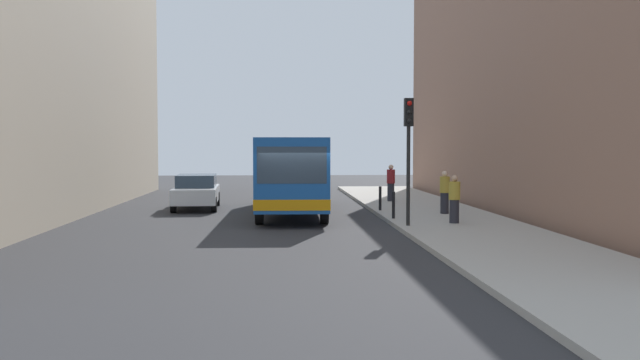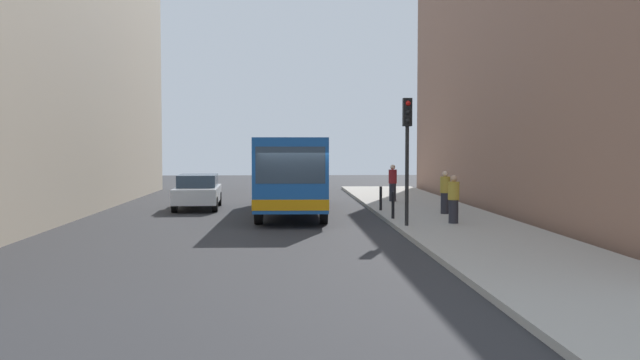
{
  "view_description": "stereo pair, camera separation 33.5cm",
  "coord_description": "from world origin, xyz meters",
  "px_view_note": "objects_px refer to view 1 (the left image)",
  "views": [
    {
      "loc": [
        -0.71,
        -22.89,
        2.73
      ],
      "look_at": [
        0.95,
        2.67,
        1.44
      ],
      "focal_mm": 38.33,
      "sensor_mm": 36.0,
      "label": 1
    },
    {
      "loc": [
        -0.38,
        -22.9,
        2.73
      ],
      "look_at": [
        0.95,
        2.67,
        1.44
      ],
      "focal_mm": 38.33,
      "sensor_mm": 36.0,
      "label": 2
    }
  ],
  "objects_px": {
    "traffic_light": "(409,137)",
    "pedestrian_near_signal": "(454,199)",
    "bollard_mid": "(380,198)",
    "bollard_near": "(393,205)",
    "bus": "(292,170)",
    "pedestrian_mid_sidewalk": "(445,192)",
    "car_beside_bus": "(196,191)",
    "pedestrian_far_sidewalk": "(391,183)"
  },
  "relations": [
    {
      "from": "traffic_light",
      "to": "bollard_mid",
      "type": "xyz_separation_m",
      "value": [
        -0.1,
        5.26,
        -2.38
      ]
    },
    {
      "from": "pedestrian_mid_sidewalk",
      "to": "pedestrian_far_sidewalk",
      "type": "distance_m",
      "value": 5.99
    },
    {
      "from": "bollard_mid",
      "to": "bollard_near",
      "type": "bearing_deg",
      "value": -90.0
    },
    {
      "from": "car_beside_bus",
      "to": "pedestrian_near_signal",
      "type": "distance_m",
      "value": 11.83
    },
    {
      "from": "bus",
      "to": "traffic_light",
      "type": "relative_size",
      "value": 2.7
    },
    {
      "from": "traffic_light",
      "to": "pedestrian_mid_sidewalk",
      "type": "height_order",
      "value": "traffic_light"
    },
    {
      "from": "traffic_light",
      "to": "bollard_mid",
      "type": "relative_size",
      "value": 4.32
    },
    {
      "from": "bollard_mid",
      "to": "car_beside_bus",
      "type": "bearing_deg",
      "value": 161.14
    },
    {
      "from": "pedestrian_near_signal",
      "to": "pedestrian_mid_sidewalk",
      "type": "xyz_separation_m",
      "value": [
        0.46,
        3.14,
        0.02
      ]
    },
    {
      "from": "pedestrian_mid_sidewalk",
      "to": "bollard_near",
      "type": "bearing_deg",
      "value": 18.37
    },
    {
      "from": "traffic_light",
      "to": "bollard_near",
      "type": "height_order",
      "value": "traffic_light"
    },
    {
      "from": "bus",
      "to": "pedestrian_far_sidewalk",
      "type": "bearing_deg",
      "value": -140.46
    },
    {
      "from": "bollard_near",
      "to": "traffic_light",
      "type": "bearing_deg",
      "value": -87.36
    },
    {
      "from": "bus",
      "to": "bollard_near",
      "type": "height_order",
      "value": "bus"
    },
    {
      "from": "bus",
      "to": "bollard_mid",
      "type": "relative_size",
      "value": 11.66
    },
    {
      "from": "car_beside_bus",
      "to": "traffic_light",
      "type": "height_order",
      "value": "traffic_light"
    },
    {
      "from": "bollard_near",
      "to": "pedestrian_mid_sidewalk",
      "type": "xyz_separation_m",
      "value": [
        2.24,
        1.58,
        0.33
      ]
    },
    {
      "from": "pedestrian_mid_sidewalk",
      "to": "pedestrian_near_signal",
      "type": "bearing_deg",
      "value": 64.85
    },
    {
      "from": "bus",
      "to": "pedestrian_near_signal",
      "type": "distance_m",
      "value": 7.56
    },
    {
      "from": "car_beside_bus",
      "to": "traffic_light",
      "type": "xyz_separation_m",
      "value": [
        7.68,
        -7.85,
        2.22
      ]
    },
    {
      "from": "traffic_light",
      "to": "pedestrian_near_signal",
      "type": "distance_m",
      "value": 2.73
    },
    {
      "from": "bus",
      "to": "traffic_light",
      "type": "xyz_separation_m",
      "value": [
        3.62,
        -5.94,
        1.28
      ]
    },
    {
      "from": "traffic_light",
      "to": "pedestrian_near_signal",
      "type": "relative_size",
      "value": 2.57
    },
    {
      "from": "car_beside_bus",
      "to": "bollard_mid",
      "type": "distance_m",
      "value": 8.01
    },
    {
      "from": "bus",
      "to": "pedestrian_near_signal",
      "type": "height_order",
      "value": "bus"
    },
    {
      "from": "bollard_mid",
      "to": "bus",
      "type": "bearing_deg",
      "value": 169.04
    },
    {
      "from": "bollard_mid",
      "to": "pedestrian_mid_sidewalk",
      "type": "bearing_deg",
      "value": -34.09
    },
    {
      "from": "bollard_mid",
      "to": "pedestrian_near_signal",
      "type": "relative_size",
      "value": 0.59
    },
    {
      "from": "car_beside_bus",
      "to": "bollard_near",
      "type": "bearing_deg",
      "value": 140.72
    },
    {
      "from": "bus",
      "to": "bollard_mid",
      "type": "xyz_separation_m",
      "value": [
        3.52,
        -0.68,
        -1.1
      ]
    },
    {
      "from": "traffic_light",
      "to": "car_beside_bus",
      "type": "bearing_deg",
      "value": 134.36
    },
    {
      "from": "pedestrian_near_signal",
      "to": "pedestrian_far_sidewalk",
      "type": "height_order",
      "value": "pedestrian_far_sidewalk"
    },
    {
      "from": "bus",
      "to": "pedestrian_mid_sidewalk",
      "type": "xyz_separation_m",
      "value": [
        5.75,
        -2.19,
        -0.77
      ]
    },
    {
      "from": "traffic_light",
      "to": "pedestrian_far_sidewalk",
      "type": "relative_size",
      "value": 2.42
    },
    {
      "from": "bus",
      "to": "bollard_near",
      "type": "relative_size",
      "value": 11.66
    },
    {
      "from": "car_beside_bus",
      "to": "pedestrian_mid_sidewalk",
      "type": "height_order",
      "value": "pedestrian_mid_sidewalk"
    },
    {
      "from": "bus",
      "to": "car_beside_bus",
      "type": "bearing_deg",
      "value": -23.87
    },
    {
      "from": "bus",
      "to": "pedestrian_mid_sidewalk",
      "type": "relative_size",
      "value": 6.8
    },
    {
      "from": "bollard_near",
      "to": "bollard_mid",
      "type": "bearing_deg",
      "value": 90.0
    },
    {
      "from": "bus",
      "to": "pedestrian_near_signal",
      "type": "xyz_separation_m",
      "value": [
        5.29,
        -5.34,
        -0.78
      ]
    },
    {
      "from": "traffic_light",
      "to": "pedestrian_far_sidewalk",
      "type": "height_order",
      "value": "traffic_light"
    },
    {
      "from": "bus",
      "to": "pedestrian_mid_sidewalk",
      "type": "distance_m",
      "value": 6.21
    }
  ]
}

